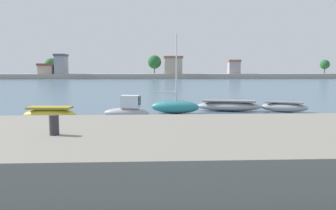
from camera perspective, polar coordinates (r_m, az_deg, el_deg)
name	(u,v)px	position (r m, az deg, el deg)	size (l,w,h in m)	color
ground_plane	(260,131)	(21.34, 15.11, -4.19)	(400.00, 400.00, 0.00)	#476075
mooring_bollard	(54,125)	(11.38, -18.49, -3.20)	(0.30, 0.30, 0.64)	#2D2D33
moored_boat_0	(50,114)	(25.83, -19.11, -1.43)	(3.91, 1.73, 1.01)	yellow
moored_boat_1	(128,110)	(25.54, -6.76, -0.89)	(3.63, 1.72, 1.74)	#9E9EA3
moored_boat_2	(175,106)	(28.27, 1.19, -0.25)	(4.14, 1.91, 6.51)	teal
moored_boat_3	(229,106)	(30.33, 10.13, -0.12)	(5.84, 2.89, 0.95)	#9E9EA3
moored_boat_4	(284,107)	(30.85, 18.83, -0.31)	(4.00, 2.58, 0.89)	#9E9EA3
mooring_buoy_0	(314,117)	(27.28, 23.16, -1.79)	(0.41, 0.41, 0.41)	red
mooring_buoy_1	(177,118)	(24.34, 1.55, -2.26)	(0.36, 0.36, 0.36)	yellow
distant_shoreline	(161,73)	(116.79, -1.11, 5.30)	(130.49, 9.60, 8.17)	#9E998C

